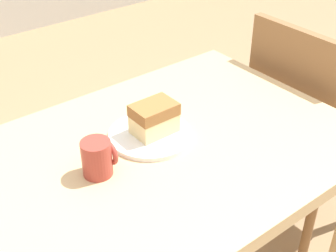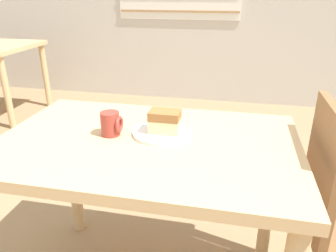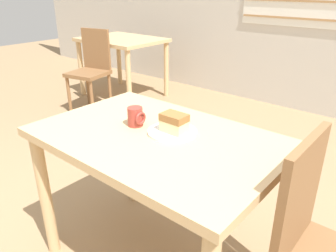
{
  "view_description": "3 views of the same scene",
  "coord_description": "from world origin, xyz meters",
  "px_view_note": "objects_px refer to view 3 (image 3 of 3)",
  "views": [
    {
      "loc": [
        -0.48,
        -0.48,
        1.44
      ],
      "look_at": [
        0.16,
        0.33,
        0.75
      ],
      "focal_mm": 50.0,
      "sensor_mm": 36.0,
      "label": 1
    },
    {
      "loc": [
        0.36,
        -0.75,
        1.25
      ],
      "look_at": [
        0.13,
        0.34,
        0.77
      ],
      "focal_mm": 35.0,
      "sensor_mm": 36.0,
      "label": 2
    },
    {
      "loc": [
        0.94,
        -0.68,
        1.35
      ],
      "look_at": [
        0.1,
        0.31,
        0.78
      ],
      "focal_mm": 35.0,
      "sensor_mm": 36.0,
      "label": 3
    }
  ],
  "objects_px": {
    "coffee_mug": "(136,117)",
    "plate": "(172,132)",
    "chair_far_corner": "(91,68)",
    "dining_table_near": "(157,157)",
    "dining_table_far": "(122,47)",
    "cake_slice": "(174,123)"
  },
  "relations": [
    {
      "from": "dining_table_near",
      "to": "coffee_mug",
      "type": "bearing_deg",
      "value": 174.57
    },
    {
      "from": "plate",
      "to": "cake_slice",
      "type": "relative_size",
      "value": 1.95
    },
    {
      "from": "dining_table_far",
      "to": "plate",
      "type": "distance_m",
      "value": 2.84
    },
    {
      "from": "coffee_mug",
      "to": "dining_table_near",
      "type": "bearing_deg",
      "value": -5.43
    },
    {
      "from": "chair_far_corner",
      "to": "dining_table_far",
      "type": "bearing_deg",
      "value": 87.0
    },
    {
      "from": "dining_table_far",
      "to": "plate",
      "type": "height_order",
      "value": "plate"
    },
    {
      "from": "dining_table_near",
      "to": "plate",
      "type": "height_order",
      "value": "plate"
    },
    {
      "from": "chair_far_corner",
      "to": "plate",
      "type": "distance_m",
      "value": 2.46
    },
    {
      "from": "dining_table_far",
      "to": "plate",
      "type": "relative_size",
      "value": 4.49
    },
    {
      "from": "cake_slice",
      "to": "coffee_mug",
      "type": "bearing_deg",
      "value": -167.41
    },
    {
      "from": "dining_table_near",
      "to": "cake_slice",
      "type": "bearing_deg",
      "value": 46.16
    },
    {
      "from": "coffee_mug",
      "to": "plate",
      "type": "bearing_deg",
      "value": 13.99
    },
    {
      "from": "plate",
      "to": "cake_slice",
      "type": "xyz_separation_m",
      "value": [
        0.01,
        -0.0,
        0.05
      ]
    },
    {
      "from": "coffee_mug",
      "to": "cake_slice",
      "type": "bearing_deg",
      "value": 12.59
    },
    {
      "from": "cake_slice",
      "to": "coffee_mug",
      "type": "xyz_separation_m",
      "value": [
        -0.19,
        -0.04,
        -0.01
      ]
    },
    {
      "from": "dining_table_far",
      "to": "chair_far_corner",
      "type": "relative_size",
      "value": 1.1
    },
    {
      "from": "dining_table_far",
      "to": "chair_far_corner",
      "type": "xyz_separation_m",
      "value": [
        0.1,
        -0.56,
        -0.13
      ]
    },
    {
      "from": "plate",
      "to": "coffee_mug",
      "type": "distance_m",
      "value": 0.19
    },
    {
      "from": "cake_slice",
      "to": "dining_table_far",
      "type": "bearing_deg",
      "value": 142.1
    },
    {
      "from": "coffee_mug",
      "to": "dining_table_far",
      "type": "bearing_deg",
      "value": 138.89
    },
    {
      "from": "dining_table_near",
      "to": "coffee_mug",
      "type": "relative_size",
      "value": 12.19
    },
    {
      "from": "dining_table_near",
      "to": "coffee_mug",
      "type": "xyz_separation_m",
      "value": [
        -0.14,
        0.01,
        0.16
      ]
    }
  ]
}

